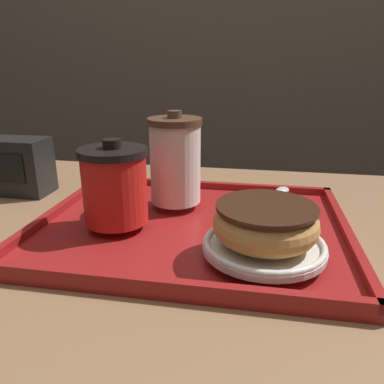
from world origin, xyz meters
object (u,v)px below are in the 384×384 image
coffee_cup_front (115,185)px  donut_chocolate_glazed (265,223)px  spoon (277,195)px  coffee_cup_rear (175,160)px  napkin_dispenser (20,166)px

coffee_cup_front → donut_chocolate_glazed: bearing=-14.7°
coffee_cup_front → donut_chocolate_glazed: 0.22m
coffee_cup_front → spoon: (0.24, 0.14, -0.05)m
coffee_cup_front → coffee_cup_rear: size_ratio=0.81×
donut_chocolate_glazed → napkin_dispenser: bearing=156.3°
donut_chocolate_glazed → coffee_cup_rear: bearing=133.6°
spoon → napkin_dispenser: (-0.49, 0.01, 0.03)m
coffee_cup_front → spoon: bearing=31.3°
coffee_cup_front → coffee_cup_rear: coffee_cup_rear is taller
coffee_cup_rear → donut_chocolate_glazed: bearing=-46.4°
donut_chocolate_glazed → spoon: bearing=83.6°
spoon → napkin_dispenser: bearing=114.0°
coffee_cup_front → donut_chocolate_glazed: (0.21, -0.06, -0.02)m
coffee_cup_rear → napkin_dispenser: size_ratio=1.34×
napkin_dispenser → spoon: bearing=-0.7°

